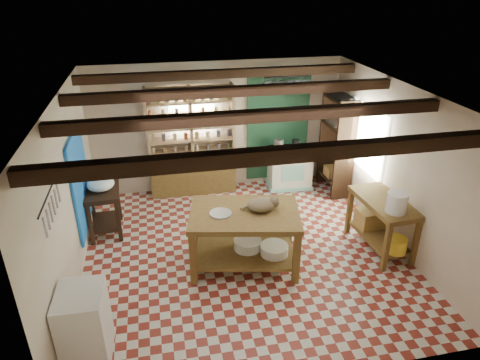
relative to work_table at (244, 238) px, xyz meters
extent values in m
cube|color=maroon|center=(0.05, 0.28, -0.47)|extent=(5.00, 5.00, 0.02)
cube|color=#46464B|center=(0.05, 0.28, 2.14)|extent=(5.00, 5.00, 0.02)
cube|color=beige|center=(0.05, 2.78, 0.84)|extent=(5.00, 0.04, 2.60)
cube|color=beige|center=(0.05, -2.22, 0.84)|extent=(5.00, 0.04, 2.60)
cube|color=beige|center=(-2.45, 0.28, 0.84)|extent=(0.04, 5.00, 2.60)
cube|color=beige|center=(2.55, 0.28, 0.84)|extent=(0.04, 5.00, 2.60)
cube|color=#321E11|center=(0.05, 0.28, 2.02)|extent=(5.00, 3.80, 0.15)
cube|color=blue|center=(-2.42, 1.18, 0.64)|extent=(0.04, 1.40, 1.60)
cube|color=#1B442B|center=(1.30, 2.75, 0.79)|extent=(1.30, 0.04, 2.30)
cube|color=#B8CEB6|center=(-0.45, 2.76, 1.24)|extent=(0.90, 0.02, 0.80)
cube|color=#B8CEB6|center=(2.53, 1.28, 0.94)|extent=(0.02, 1.30, 1.20)
cube|color=black|center=(-2.39, -0.92, 1.32)|extent=(0.06, 0.90, 0.28)
cube|color=black|center=(1.30, 2.33, 1.72)|extent=(0.86, 0.12, 0.36)
cube|color=tan|center=(-0.50, 2.59, 0.64)|extent=(1.70, 0.34, 2.20)
cube|color=#321E11|center=(2.33, 2.08, 0.54)|extent=(0.40, 0.86, 2.00)
cube|color=brown|center=(0.00, 0.00, 0.00)|extent=(1.79, 1.37, 0.91)
cube|color=white|center=(1.50, 2.43, -0.03)|extent=(0.91, 0.65, 0.84)
cube|color=#321E11|center=(-2.15, 1.37, -0.05)|extent=(0.60, 0.83, 0.82)
cube|color=white|center=(-2.17, -1.38, 0.01)|extent=(0.53, 0.63, 0.92)
cube|color=brown|center=(2.23, -0.05, -0.01)|extent=(0.69, 1.27, 0.88)
ellipsoid|color=olive|center=(0.25, 0.00, 0.55)|extent=(0.44, 0.34, 0.19)
cylinder|color=#A7A7AE|center=(-0.35, 0.02, 0.47)|extent=(0.39, 0.39, 0.02)
cylinder|color=white|center=(0.06, 0.04, -0.14)|extent=(0.51, 0.51, 0.15)
cylinder|color=white|center=(0.42, -0.19, -0.14)|extent=(0.50, 0.50, 0.15)
cylinder|color=#A7A7AE|center=(1.25, 2.45, 0.50)|extent=(0.21, 0.21, 0.22)
cylinder|color=black|center=(1.60, 2.42, 0.48)|extent=(0.16, 0.16, 0.19)
ellipsoid|color=white|center=(-2.15, 1.37, 0.47)|extent=(0.47, 0.47, 0.22)
cylinder|color=white|center=(2.20, -0.40, 0.58)|extent=(0.33, 0.33, 0.31)
cube|color=#AA8544|center=(2.21, 0.25, -0.07)|extent=(0.45, 0.37, 0.30)
cylinder|color=yellow|center=(2.26, -0.49, -0.11)|extent=(0.34, 0.34, 0.23)
camera|label=1|loc=(-1.18, -5.31, 3.62)|focal=32.00mm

